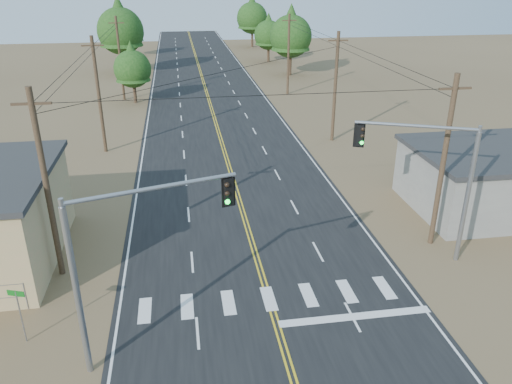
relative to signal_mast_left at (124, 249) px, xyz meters
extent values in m
cube|color=black|center=(6.17, 25.07, -5.19)|extent=(15.00, 200.00, 0.02)
cylinder|color=gray|center=(-5.33, 4.07, -4.45)|extent=(0.06, 0.06, 1.50)
cylinder|color=#4C3826|center=(-4.33, 7.07, -0.20)|extent=(0.30, 0.30, 10.00)
cube|color=#4C3826|center=(-4.33, 7.07, 4.00)|extent=(1.80, 0.12, 0.12)
cylinder|color=#4C3826|center=(-4.33, 27.07, -0.20)|extent=(0.30, 0.30, 10.00)
cube|color=#4C3826|center=(-4.33, 27.07, 4.00)|extent=(1.80, 0.12, 0.12)
cylinder|color=#4C3826|center=(-4.33, 47.07, -0.20)|extent=(0.30, 0.30, 10.00)
cube|color=#4C3826|center=(-4.33, 47.07, 4.00)|extent=(1.80, 0.12, 0.12)
cylinder|color=#4C3826|center=(16.67, 7.07, -0.20)|extent=(0.30, 0.30, 10.00)
cube|color=#4C3826|center=(16.67, 7.07, 4.00)|extent=(1.80, 0.12, 0.12)
cylinder|color=#4C3826|center=(16.67, 27.07, -0.20)|extent=(0.30, 0.30, 10.00)
cube|color=#4C3826|center=(16.67, 27.07, 4.00)|extent=(1.80, 0.12, 0.12)
cylinder|color=#4C3826|center=(16.67, 47.07, -0.20)|extent=(0.30, 0.30, 10.00)
cube|color=#4C3826|center=(16.67, 47.07, 4.00)|extent=(1.80, 0.12, 0.12)
cylinder|color=gray|center=(-1.83, -0.52, -1.53)|extent=(0.25, 0.25, 7.34)
cylinder|color=gray|center=(-1.83, -0.52, 2.14)|extent=(0.19, 0.19, 0.63)
cylinder|color=gray|center=(1.29, 0.38, 2.25)|extent=(6.29, 1.96, 0.17)
cube|color=black|center=(4.10, 1.19, 1.56)|extent=(0.44, 0.40, 1.15)
sphere|color=black|center=(4.05, 1.01, 1.93)|extent=(0.21, 0.21, 0.21)
sphere|color=black|center=(4.05, 1.01, 1.56)|extent=(0.21, 0.21, 0.21)
sphere|color=#0CE533|center=(4.05, 1.01, 1.20)|extent=(0.21, 0.21, 0.21)
cylinder|color=gray|center=(17.17, 5.07, -1.49)|extent=(0.25, 0.25, 7.42)
cylinder|color=gray|center=(17.17, 5.07, 2.22)|extent=(0.19, 0.19, 0.64)
cylinder|color=gray|center=(14.32, 6.25, 2.33)|extent=(5.75, 2.52, 0.17)
cube|color=black|center=(11.77, 7.31, 1.64)|extent=(0.46, 0.44, 1.17)
sphere|color=black|center=(11.84, 7.13, 2.01)|extent=(0.21, 0.21, 0.21)
sphere|color=black|center=(11.84, 7.13, 1.64)|extent=(0.21, 0.21, 0.21)
sphere|color=#0CE533|center=(11.84, 7.13, 1.27)|extent=(0.21, 0.21, 0.21)
cylinder|color=gray|center=(-4.83, 1.71, -3.90)|extent=(0.06, 0.06, 2.60)
cube|color=#0D6115|center=(-4.83, 1.71, -2.70)|extent=(0.75, 0.28, 0.26)
cylinder|color=#3F2D1E|center=(-2.83, 45.28, -3.86)|extent=(0.40, 0.40, 2.67)
cone|color=#183E11|center=(-2.83, 45.28, -0.16)|extent=(4.15, 4.15, 4.74)
sphere|color=#183E11|center=(-2.83, 45.28, -1.12)|extent=(4.45, 4.45, 4.45)
cylinder|color=#3F2D1E|center=(-5.72, 65.05, -3.09)|extent=(0.50, 0.50, 4.22)
cone|color=#183E11|center=(-5.72, 65.05, 2.77)|extent=(6.56, 6.56, 7.50)
sphere|color=#183E11|center=(-5.72, 65.05, 1.25)|extent=(7.03, 7.03, 7.03)
cylinder|color=#3F2D1E|center=(-5.54, 83.56, -3.81)|extent=(0.42, 0.42, 2.77)
cone|color=#183E11|center=(-5.54, 83.56, 0.03)|extent=(4.31, 4.31, 4.92)
sphere|color=#183E11|center=(-5.54, 83.56, -0.97)|extent=(4.61, 4.61, 4.61)
cylinder|color=#3F2D1E|center=(19.79, 59.74, -3.30)|extent=(0.50, 0.50, 3.80)
cone|color=#183E11|center=(19.79, 59.74, 1.98)|extent=(5.91, 5.91, 6.76)
sphere|color=#183E11|center=(19.79, 59.74, 0.61)|extent=(6.34, 6.34, 6.34)
cylinder|color=#3F2D1E|center=(18.69, 72.53, -3.69)|extent=(0.45, 0.45, 3.01)
cone|color=#183E11|center=(18.69, 72.53, 0.49)|extent=(4.68, 4.68, 5.35)
sphere|color=#183E11|center=(18.69, 72.53, -0.60)|extent=(5.01, 5.01, 5.01)
cylinder|color=#3F2D1E|center=(18.72, 92.03, -3.28)|extent=(0.47, 0.47, 3.84)
cone|color=#183E11|center=(18.72, 92.03, 2.06)|extent=(5.98, 5.98, 6.83)
sphere|color=#183E11|center=(18.72, 92.03, 0.67)|extent=(6.40, 6.40, 6.40)
camera|label=1|loc=(2.37, -16.90, 9.58)|focal=35.00mm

